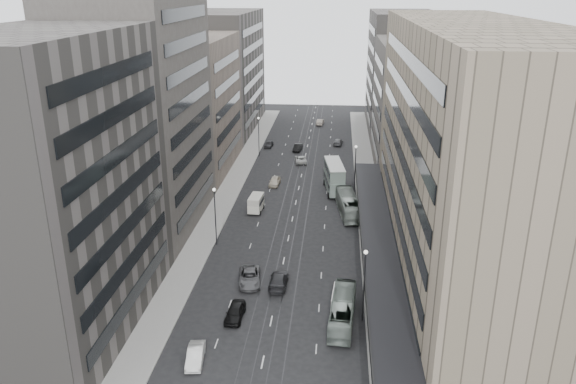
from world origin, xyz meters
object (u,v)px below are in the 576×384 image
(panel_van, at_px, (256,203))
(sedan_0, at_px, (235,312))
(bus_far, at_px, (348,204))
(sedan_1, at_px, (195,355))
(double_decker, at_px, (334,176))
(bus_near, at_px, (343,310))
(vw_microbus, at_px, (340,300))
(sedan_2, at_px, (250,277))

(panel_van, xyz_separation_m, sedan_0, (2.06, -30.32, -0.69))
(bus_far, bearing_deg, sedan_1, 61.29)
(bus_far, xyz_separation_m, double_decker, (-2.31, 9.99, 1.20))
(bus_near, xyz_separation_m, vw_microbus, (-0.23, 2.25, -0.10))
(sedan_1, bearing_deg, vw_microbus, 30.42)
(bus_near, relative_size, sedan_2, 1.81)
(sedan_1, bearing_deg, bus_near, 23.49)
(sedan_0, relative_size, sedan_1, 1.04)
(bus_far, height_order, panel_van, bus_far)
(sedan_2, bearing_deg, bus_far, 54.65)
(bus_near, xyz_separation_m, sedan_2, (-11.10, 7.35, -0.63))
(double_decker, xyz_separation_m, vw_microbus, (1.15, -38.05, -1.46))
(bus_near, height_order, sedan_1, bus_near)
(vw_microbus, distance_m, sedan_2, 12.02)
(vw_microbus, relative_size, sedan_2, 0.80)
(vw_microbus, xyz_separation_m, sedan_2, (-10.87, 5.10, -0.53))
(double_decker, height_order, panel_van, double_decker)
(double_decker, bearing_deg, sedan_2, -114.25)
(vw_microbus, height_order, sedan_1, vw_microbus)
(sedan_1, bearing_deg, double_decker, 68.96)
(double_decker, distance_m, vw_microbus, 38.09)
(bus_far, relative_size, vw_microbus, 2.53)
(double_decker, bearing_deg, bus_near, -95.86)
(sedan_2, bearing_deg, panel_van, 88.48)
(bus_far, xyz_separation_m, panel_van, (-14.48, -0.34, -0.11))
(bus_far, height_order, sedan_0, bus_far)
(bus_near, height_order, vw_microbus, bus_near)
(panel_van, distance_m, sedan_1, 38.01)
(vw_microbus, distance_m, sedan_1, 17.14)
(double_decker, distance_m, sedan_0, 41.93)
(panel_van, xyz_separation_m, sedan_2, (2.45, -22.62, -0.68))
(bus_near, relative_size, bus_far, 0.89)
(bus_near, distance_m, vw_microbus, 2.27)
(vw_microbus, xyz_separation_m, panel_van, (-13.32, 27.72, 0.15))
(sedan_1, bearing_deg, panel_van, 82.94)
(bus_near, relative_size, sedan_1, 2.34)
(double_decker, xyz_separation_m, sedan_2, (-9.72, -32.94, -1.99))
(bus_far, xyz_separation_m, sedan_2, (-12.03, -22.96, -0.79))
(vw_microbus, relative_size, sedan_0, 1.00)
(double_decker, height_order, vw_microbus, double_decker)
(bus_near, height_order, double_decker, double_decker)
(bus_far, distance_m, vw_microbus, 28.08)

